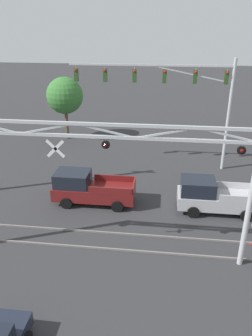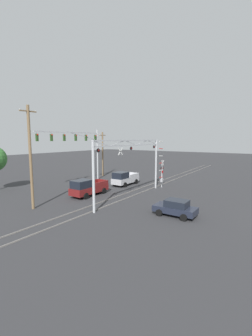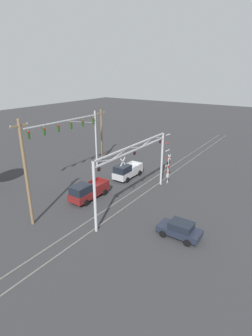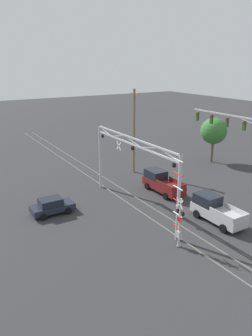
{
  "view_description": "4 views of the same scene",
  "coord_description": "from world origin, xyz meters",
  "px_view_note": "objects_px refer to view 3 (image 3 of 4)",
  "views": [
    {
      "loc": [
        2.56,
        2.76,
        11.01
      ],
      "look_at": [
        0.54,
        19.37,
        3.54
      ],
      "focal_mm": 35.0,
      "sensor_mm": 36.0,
      "label": 1
    },
    {
      "loc": [
        -22.32,
        1.95,
        7.12
      ],
      "look_at": [
        0.94,
        17.67,
        3.46
      ],
      "focal_mm": 24.0,
      "sensor_mm": 36.0,
      "label": 2
    },
    {
      "loc": [
        -22.53,
        2.05,
        14.22
      ],
      "look_at": [
        0.62,
        17.83,
        3.83
      ],
      "focal_mm": 28.0,
      "sensor_mm": 36.0,
      "label": 3
    },
    {
      "loc": [
        24.17,
        1.04,
        13.5
      ],
      "look_at": [
        0.22,
        15.49,
        4.33
      ],
      "focal_mm": 35.0,
      "sensor_mm": 36.0,
      "label": 4
    }
  ],
  "objects_px": {
    "crossing_gantry": "(134,164)",
    "crossing_signal_mast": "(168,168)",
    "utility_pole_left": "(26,174)",
    "pickup_truck_lead": "(87,191)",
    "traffic_signal_span": "(79,131)",
    "pickup_truck_following": "(127,171)",
    "utility_pole_right": "(102,134)",
    "sedan_waiting": "(180,229)"
  },
  "relations": [
    {
      "from": "pickup_truck_following",
      "to": "utility_pole_right",
      "type": "xyz_separation_m",
      "value": [
        4.88,
        8.39,
        3.31
      ]
    },
    {
      "from": "crossing_gantry",
      "to": "utility_pole_left",
      "type": "height_order",
      "value": "utility_pole_left"
    },
    {
      "from": "pickup_truck_lead",
      "to": "utility_pole_left",
      "type": "height_order",
      "value": "utility_pole_left"
    },
    {
      "from": "pickup_truck_following",
      "to": "sedan_waiting",
      "type": "height_order",
      "value": "pickup_truck_following"
    },
    {
      "from": "traffic_signal_span",
      "to": "utility_pole_left",
      "type": "height_order",
      "value": "utility_pole_left"
    },
    {
      "from": "crossing_signal_mast",
      "to": "utility_pole_left",
      "type": "bearing_deg",
      "value": 158.48
    },
    {
      "from": "traffic_signal_span",
      "to": "utility_pole_right",
      "type": "bearing_deg",
      "value": 12.78
    },
    {
      "from": "pickup_truck_lead",
      "to": "utility_pole_left",
      "type": "relative_size",
      "value": 0.51
    },
    {
      "from": "crossing_signal_mast",
      "to": "pickup_truck_lead",
      "type": "height_order",
      "value": "crossing_signal_mast"
    },
    {
      "from": "traffic_signal_span",
      "to": "pickup_truck_lead",
      "type": "distance_m",
      "value": 10.39
    },
    {
      "from": "crossing_gantry",
      "to": "traffic_signal_span",
      "type": "bearing_deg",
      "value": 72.22
    },
    {
      "from": "crossing_signal_mast",
      "to": "utility_pole_left",
      "type": "height_order",
      "value": "utility_pole_left"
    },
    {
      "from": "traffic_signal_span",
      "to": "crossing_signal_mast",
      "type": "bearing_deg",
      "value": -73.45
    },
    {
      "from": "crossing_gantry",
      "to": "crossing_signal_mast",
      "type": "distance_m",
      "value": 7.89
    },
    {
      "from": "crossing_gantry",
      "to": "utility_pole_right",
      "type": "xyz_separation_m",
      "value": [
        10.71,
        13.36,
        -0.43
      ]
    },
    {
      "from": "pickup_truck_lead",
      "to": "utility_pole_left",
      "type": "bearing_deg",
      "value": 172.52
    },
    {
      "from": "crossing_gantry",
      "to": "sedan_waiting",
      "type": "height_order",
      "value": "crossing_gantry"
    },
    {
      "from": "crossing_gantry",
      "to": "utility_pole_left",
      "type": "relative_size",
      "value": 1.3
    },
    {
      "from": "traffic_signal_span",
      "to": "sedan_waiting",
      "type": "bearing_deg",
      "value": -109.99
    },
    {
      "from": "crossing_gantry",
      "to": "utility_pole_right",
      "type": "distance_m",
      "value": 17.12
    },
    {
      "from": "sedan_waiting",
      "to": "utility_pole_left",
      "type": "height_order",
      "value": "utility_pole_left"
    },
    {
      "from": "crossing_gantry",
      "to": "pickup_truck_following",
      "type": "relative_size",
      "value": 2.65
    },
    {
      "from": "sedan_waiting",
      "to": "traffic_signal_span",
      "type": "bearing_deg",
      "value": 70.01
    },
    {
      "from": "crossing_signal_mast",
      "to": "pickup_truck_lead",
      "type": "bearing_deg",
      "value": 149.6
    },
    {
      "from": "sedan_waiting",
      "to": "utility_pole_left",
      "type": "xyz_separation_m",
      "value": [
        -6.18,
        12.88,
        4.57
      ]
    },
    {
      "from": "crossing_gantry",
      "to": "utility_pole_right",
      "type": "bearing_deg",
      "value": 51.27
    },
    {
      "from": "utility_pole_left",
      "to": "crossing_signal_mast",
      "type": "bearing_deg",
      "value": -21.52
    },
    {
      "from": "utility_pole_left",
      "to": "utility_pole_right",
      "type": "xyz_separation_m",
      "value": [
        19.89,
        7.34,
        -1.0
      ]
    },
    {
      "from": "crossing_gantry",
      "to": "pickup_truck_lead",
      "type": "height_order",
      "value": "crossing_gantry"
    },
    {
      "from": "crossing_gantry",
      "to": "pickup_truck_lead",
      "type": "bearing_deg",
      "value": 113.02
    },
    {
      "from": "traffic_signal_span",
      "to": "pickup_truck_lead",
      "type": "xyz_separation_m",
      "value": [
        -5.94,
        -6.69,
        -5.27
      ]
    },
    {
      "from": "crossing_gantry",
      "to": "pickup_truck_following",
      "type": "xyz_separation_m",
      "value": [
        5.82,
        4.97,
        -3.74
      ]
    },
    {
      "from": "pickup_truck_lead",
      "to": "utility_pole_right",
      "type": "xyz_separation_m",
      "value": [
        12.87,
        8.27,
        3.31
      ]
    },
    {
      "from": "traffic_signal_span",
      "to": "utility_pole_left",
      "type": "bearing_deg",
      "value": -156.0
    },
    {
      "from": "sedan_waiting",
      "to": "crossing_signal_mast",
      "type": "bearing_deg",
      "value": 31.18
    },
    {
      "from": "crossing_gantry",
      "to": "sedan_waiting",
      "type": "bearing_deg",
      "value": -113.63
    },
    {
      "from": "crossing_signal_mast",
      "to": "utility_pole_right",
      "type": "distance_m",
      "value": 14.44
    },
    {
      "from": "crossing_signal_mast",
      "to": "utility_pole_left",
      "type": "relative_size",
      "value": 0.66
    },
    {
      "from": "crossing_gantry",
      "to": "utility_pole_left",
      "type": "bearing_deg",
      "value": 146.79
    },
    {
      "from": "pickup_truck_lead",
      "to": "sedan_waiting",
      "type": "bearing_deg",
      "value": -94.03
    },
    {
      "from": "utility_pole_left",
      "to": "pickup_truck_lead",
      "type": "bearing_deg",
      "value": -7.48
    },
    {
      "from": "crossing_gantry",
      "to": "crossing_signal_mast",
      "type": "bearing_deg",
      "value": -4.2
    }
  ]
}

